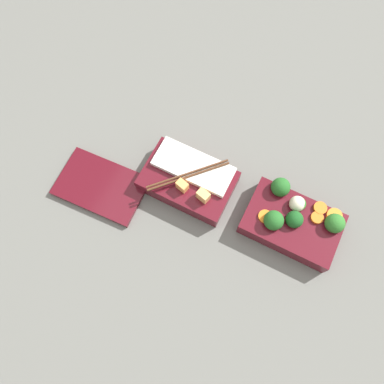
{
  "coord_description": "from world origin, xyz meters",
  "views": [
    {
      "loc": [
        -0.03,
        0.3,
        0.82
      ],
      "look_at": [
        0.1,
        0.04,
        0.04
      ],
      "focal_mm": 35.0,
      "sensor_mm": 36.0,
      "label": 1
    }
  ],
  "objects": [
    {
      "name": "ground_plane",
      "position": [
        0.0,
        0.0,
        0.0
      ],
      "size": [
        3.0,
        3.0,
        0.0
      ],
      "primitive_type": "plane",
      "color": "slate"
    },
    {
      "name": "bento_tray_vegetable",
      "position": [
        -0.13,
        -0.01,
        0.03
      ],
      "size": [
        0.2,
        0.14,
        0.08
      ],
      "color": "#510F19",
      "rests_on": "ground_plane"
    },
    {
      "name": "bento_tray_rice",
      "position": [
        0.12,
        0.01,
        0.03
      ],
      "size": [
        0.2,
        0.15,
        0.07
      ],
      "color": "#510F19",
      "rests_on": "ground_plane"
    },
    {
      "name": "bento_lid",
      "position": [
        0.3,
        0.11,
        0.01
      ],
      "size": [
        0.21,
        0.14,
        0.01
      ],
      "primitive_type": "cube",
      "rotation": [
        0.0,
        0.0,
        0.05
      ],
      "color": "#510F19",
      "rests_on": "ground_plane"
    }
  ]
}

